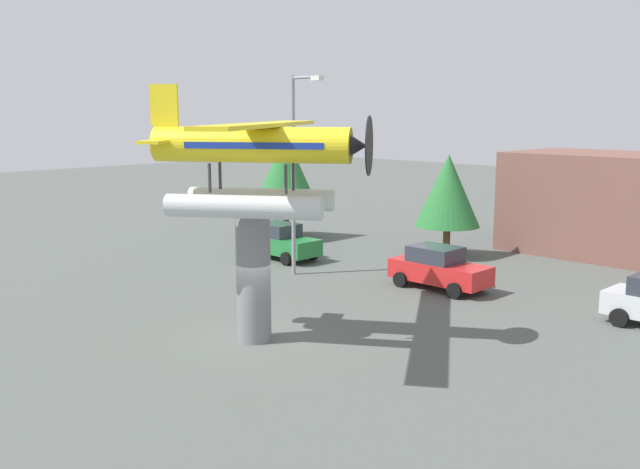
# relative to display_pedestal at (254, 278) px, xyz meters

# --- Properties ---
(ground_plane) EXTENTS (140.00, 140.00, 0.00)m
(ground_plane) POSITION_rel_display_pedestal_xyz_m (0.00, 0.00, -2.06)
(ground_plane) COLOR #515651
(display_pedestal) EXTENTS (1.10, 1.10, 4.11)m
(display_pedestal) POSITION_rel_display_pedestal_xyz_m (0.00, 0.00, 0.00)
(display_pedestal) COLOR slate
(display_pedestal) RESTS_ON ground
(floatplane_monument) EXTENTS (7.11, 9.21, 4.00)m
(floatplane_monument) POSITION_rel_display_pedestal_xyz_m (0.11, 0.07, 3.73)
(floatplane_monument) COLOR silver
(floatplane_monument) RESTS_ON display_pedestal
(car_near_green) EXTENTS (4.20, 2.02, 1.76)m
(car_near_green) POSITION_rel_display_pedestal_xyz_m (-9.00, 9.22, -1.18)
(car_near_green) COLOR #237A38
(car_near_green) RESTS_ON ground
(car_mid_red) EXTENTS (4.20, 2.02, 1.76)m
(car_mid_red) POSITION_rel_display_pedestal_xyz_m (0.23, 9.74, -1.18)
(car_mid_red) COLOR red
(car_mid_red) RESTS_ON ground
(streetlight_primary) EXTENTS (1.84, 0.28, 8.79)m
(streetlight_primary) POSITION_rel_display_pedestal_xyz_m (-5.77, 7.30, 2.99)
(streetlight_primary) COLOR gray
(streetlight_primary) RESTS_ON ground
(storefront_building) EXTENTS (12.32, 6.36, 5.17)m
(storefront_building) POSITION_rel_display_pedestal_xyz_m (3.43, 22.00, 0.53)
(storefront_building) COLOR brown
(storefront_building) RESTS_ON ground
(tree_west) EXTENTS (3.96, 3.96, 6.01)m
(tree_west) POSITION_rel_display_pedestal_xyz_m (-13.01, 13.28, 1.75)
(tree_west) COLOR brown
(tree_west) RESTS_ON ground
(tree_east) EXTENTS (3.25, 3.25, 5.17)m
(tree_east) POSITION_rel_display_pedestal_xyz_m (-3.39, 15.49, 1.29)
(tree_east) COLOR brown
(tree_east) RESTS_ON ground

